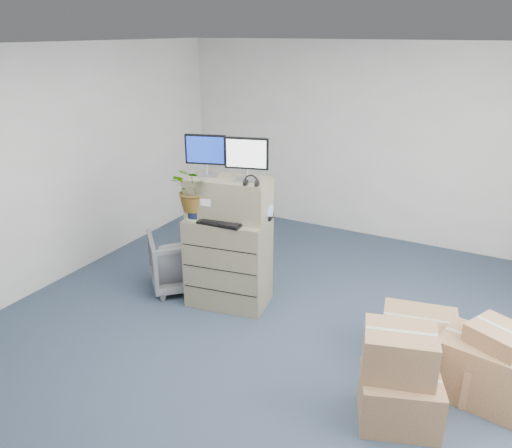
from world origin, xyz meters
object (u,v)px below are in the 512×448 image
(potted_plant, at_px, (194,195))
(filing_cabinet_lower, at_px, (229,261))
(monitor_left, at_px, (206,153))
(keyboard, at_px, (221,223))
(monitor_right, at_px, (247,157))
(office_chair, at_px, (181,257))
(water_bottle, at_px, (232,208))

(potted_plant, bearing_deg, filing_cabinet_lower, 26.73)
(monitor_left, bearing_deg, potted_plant, -119.79)
(keyboard, bearing_deg, monitor_right, 47.34)
(keyboard, height_order, potted_plant, potted_plant)
(monitor_right, height_order, keyboard, monitor_right)
(keyboard, height_order, office_chair, keyboard)
(office_chair, bearing_deg, monitor_left, 129.27)
(water_bottle, bearing_deg, potted_plant, -151.36)
(monitor_right, height_order, office_chair, monitor_right)
(potted_plant, xyz_separation_m, office_chair, (-0.40, 0.23, -0.91))
(filing_cabinet_lower, xyz_separation_m, office_chair, (-0.71, 0.08, -0.14))
(monitor_right, bearing_deg, office_chair, 163.63)
(keyboard, relative_size, water_bottle, 1.99)
(water_bottle, relative_size, office_chair, 0.32)
(filing_cabinet_lower, xyz_separation_m, water_bottle, (0.04, 0.03, 0.63))
(monitor_left, height_order, water_bottle, monitor_left)
(filing_cabinet_lower, distance_m, office_chair, 0.73)
(filing_cabinet_lower, height_order, monitor_left, monitor_left)
(monitor_right, relative_size, keyboard, 0.94)
(water_bottle, bearing_deg, monitor_left, -178.93)
(monitor_right, distance_m, keyboard, 0.74)
(filing_cabinet_lower, distance_m, keyboard, 0.55)
(monitor_left, xyz_separation_m, water_bottle, (0.31, 0.01, -0.57))
(filing_cabinet_lower, bearing_deg, monitor_right, 6.99)
(keyboard, relative_size, office_chair, 0.65)
(filing_cabinet_lower, distance_m, potted_plant, 0.85)
(water_bottle, height_order, office_chair, water_bottle)
(monitor_left, xyz_separation_m, potted_plant, (-0.04, -0.19, -0.42))
(filing_cabinet_lower, relative_size, monitor_left, 2.32)
(monitor_right, bearing_deg, potted_plant, -172.65)
(filing_cabinet_lower, distance_m, water_bottle, 0.63)
(filing_cabinet_lower, xyz_separation_m, keyboard, (0.02, -0.17, 0.52))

